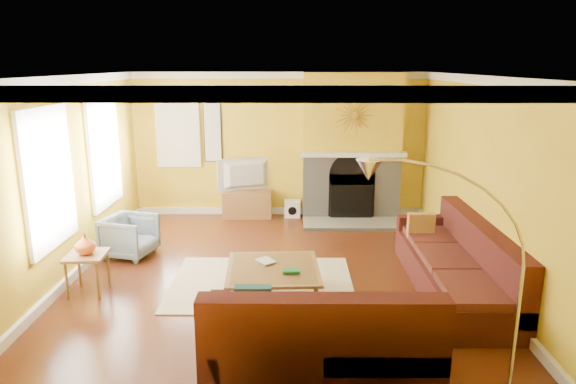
{
  "coord_description": "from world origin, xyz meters",
  "views": [
    {
      "loc": [
        0.25,
        -6.62,
        2.85
      ],
      "look_at": [
        0.19,
        0.4,
        1.09
      ],
      "focal_mm": 32.0,
      "sensor_mm": 36.0,
      "label": 1
    }
  ],
  "objects_px": {
    "coffee_table": "(273,284)",
    "side_table": "(88,273)",
    "arc_lamp": "(448,291)",
    "sectional_sofa": "(362,270)",
    "armchair": "(130,236)",
    "media_console": "(248,204)"
  },
  "relations": [
    {
      "from": "arc_lamp",
      "to": "coffee_table",
      "type": "bearing_deg",
      "value": 126.59
    },
    {
      "from": "arc_lamp",
      "to": "side_table",
      "type": "bearing_deg",
      "value": 150.2
    },
    {
      "from": "coffee_table",
      "to": "side_table",
      "type": "height_order",
      "value": "side_table"
    },
    {
      "from": "sectional_sofa",
      "to": "armchair",
      "type": "xyz_separation_m",
      "value": [
        -3.29,
        1.59,
        -0.13
      ]
    },
    {
      "from": "coffee_table",
      "to": "arc_lamp",
      "type": "distance_m",
      "value": 2.64
    },
    {
      "from": "side_table",
      "to": "arc_lamp",
      "type": "relative_size",
      "value": 0.25
    },
    {
      "from": "sectional_sofa",
      "to": "coffee_table",
      "type": "distance_m",
      "value": 1.1
    },
    {
      "from": "media_console",
      "to": "arc_lamp",
      "type": "xyz_separation_m",
      "value": [
        2.11,
        -5.57,
        0.82
      ]
    },
    {
      "from": "sectional_sofa",
      "to": "media_console",
      "type": "xyz_separation_m",
      "value": [
        -1.69,
        3.66,
        -0.2
      ]
    },
    {
      "from": "media_console",
      "to": "sectional_sofa",
      "type": "bearing_deg",
      "value": -65.26
    },
    {
      "from": "media_console",
      "to": "side_table",
      "type": "height_order",
      "value": "side_table"
    },
    {
      "from": "sectional_sofa",
      "to": "armchair",
      "type": "distance_m",
      "value": 3.66
    },
    {
      "from": "coffee_table",
      "to": "armchair",
      "type": "bearing_deg",
      "value": 146.19
    },
    {
      "from": "sectional_sofa",
      "to": "media_console",
      "type": "distance_m",
      "value": 4.04
    },
    {
      "from": "armchair",
      "to": "arc_lamp",
      "type": "bearing_deg",
      "value": -118.3
    },
    {
      "from": "coffee_table",
      "to": "arc_lamp",
      "type": "xyz_separation_m",
      "value": [
        1.49,
        -2.01,
        0.85
      ]
    },
    {
      "from": "side_table",
      "to": "arc_lamp",
      "type": "height_order",
      "value": "arc_lamp"
    },
    {
      "from": "armchair",
      "to": "side_table",
      "type": "relative_size",
      "value": 1.32
    },
    {
      "from": "sectional_sofa",
      "to": "media_console",
      "type": "relative_size",
      "value": 3.94
    },
    {
      "from": "arc_lamp",
      "to": "armchair",
      "type": "bearing_deg",
      "value": 136.72
    },
    {
      "from": "armchair",
      "to": "side_table",
      "type": "distance_m",
      "value": 1.3
    },
    {
      "from": "coffee_table",
      "to": "armchair",
      "type": "relative_size",
      "value": 1.61
    }
  ]
}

